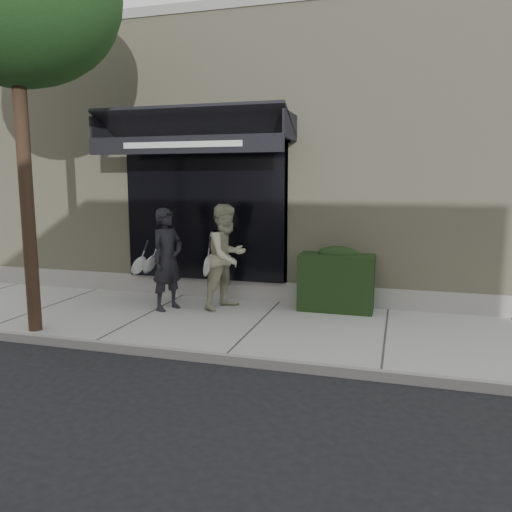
% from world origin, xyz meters
% --- Properties ---
extents(ground, '(80.00, 80.00, 0.00)m').
position_xyz_m(ground, '(0.00, 0.00, 0.00)').
color(ground, black).
rests_on(ground, ground).
extents(sidewalk, '(20.00, 3.00, 0.12)m').
position_xyz_m(sidewalk, '(0.00, 0.00, 0.06)').
color(sidewalk, '#9E9D98').
rests_on(sidewalk, ground).
extents(curb, '(20.00, 0.10, 0.14)m').
position_xyz_m(curb, '(0.00, -1.55, 0.07)').
color(curb, gray).
rests_on(curb, ground).
extents(building_facade, '(14.30, 8.04, 5.64)m').
position_xyz_m(building_facade, '(-0.01, 4.96, 2.74)').
color(building_facade, tan).
rests_on(building_facade, ground).
extents(hedge, '(1.30, 0.70, 1.14)m').
position_xyz_m(hedge, '(1.10, 1.25, 0.66)').
color(hedge, black).
rests_on(hedge, sidewalk).
extents(pedestrian_front, '(0.82, 0.93, 1.81)m').
position_xyz_m(pedestrian_front, '(-1.79, 0.42, 1.02)').
color(pedestrian_front, black).
rests_on(pedestrian_front, sidewalk).
extents(pedestrian_back, '(1.02, 1.12, 1.88)m').
position_xyz_m(pedestrian_back, '(-0.82, 0.82, 1.06)').
color(pedestrian_back, '#B5B391').
rests_on(pedestrian_back, sidewalk).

